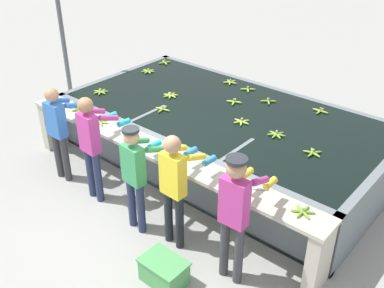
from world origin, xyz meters
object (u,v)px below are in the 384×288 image
worker_2 (136,170)px  banana_bunch_floating_1 (313,153)px  banana_bunch_floating_8 (242,121)px  worker_0 (59,126)px  banana_bunch_floating_11 (101,92)px  banana_bunch_ledge_1 (303,212)px  banana_bunch_floating_10 (320,111)px  banana_bunch_ledge_0 (100,122)px  banana_bunch_floating_0 (277,134)px  banana_bunch_floating_3 (268,101)px  banana_bunch_floating_6 (248,89)px  banana_bunch_floating_5 (148,71)px  worker_4 (236,208)px  banana_bunch_floating_7 (230,82)px  knife_0 (250,188)px  support_post_left (62,34)px  banana_bunch_floating_4 (165,62)px  worker_3 (175,182)px  crate (164,271)px  worker_1 (92,140)px  banana_bunch_ledge_2 (80,109)px  banana_bunch_floating_2 (163,109)px  banana_bunch_floating_12 (171,95)px  banana_bunch_floating_9 (234,102)px

worker_2 → banana_bunch_floating_1: 2.45m
banana_bunch_floating_8 → worker_0: bearing=-136.5°
banana_bunch_floating_11 → banana_bunch_ledge_1: size_ratio=1.00×
banana_bunch_floating_10 → banana_bunch_ledge_0: banana_bunch_ledge_0 is taller
banana_bunch_floating_0 → banana_bunch_floating_8: bearing=179.2°
banana_bunch_floating_3 → banana_bunch_floating_10: (0.86, 0.22, 0.00)m
banana_bunch_floating_3 → banana_bunch_floating_0: bearing=-52.3°
banana_bunch_floating_6 → banana_bunch_floating_5: bearing=-165.6°
banana_bunch_floating_1 → banana_bunch_ledge_0: banana_bunch_ledge_0 is taller
worker_4 → banana_bunch_floating_7: worker_4 is taller
worker_0 → knife_0: (3.18, 0.54, -0.01)m
banana_bunch_floating_0 → support_post_left: support_post_left is taller
banana_bunch_floating_4 → banana_bunch_floating_0: bearing=-19.5°
worker_3 → support_post_left: 4.92m
banana_bunch_floating_5 → knife_0: bearing=-28.0°
worker_3 → banana_bunch_ledge_0: (-2.03, 0.48, -0.03)m
crate → banana_bunch_floating_1: bearing=76.3°
worker_1 → banana_bunch_floating_6: bearing=79.7°
worker_0 → worker_2: bearing=-2.8°
banana_bunch_floating_8 → knife_0: bearing=-51.8°
banana_bunch_floating_4 → banana_bunch_floating_7: same height
worker_4 → banana_bunch_ledge_0: (-2.95, 0.49, -0.10)m
banana_bunch_floating_0 → banana_bunch_ledge_2: 3.24m
worker_1 → banana_bunch_floating_0: worker_1 is taller
banana_bunch_floating_6 → banana_bunch_floating_11: 2.67m
banana_bunch_floating_0 → banana_bunch_floating_3: 1.20m
banana_bunch_floating_2 → banana_bunch_floating_8: size_ratio=1.00×
banana_bunch_floating_4 → banana_bunch_ledge_0: banana_bunch_ledge_0 is taller
banana_bunch_floating_12 → banana_bunch_floating_0: bearing=-1.0°
worker_0 → crate: bearing=-12.2°
worker_2 → banana_bunch_floating_7: worker_2 is taller
worker_4 → knife_0: bearing=107.0°
worker_1 → banana_bunch_floating_0: (1.87, 1.96, -0.06)m
banana_bunch_ledge_2 → banana_bunch_ledge_0: bearing=-7.8°
banana_bunch_ledge_0 → banana_bunch_ledge_1: (3.50, 0.05, 0.00)m
banana_bunch_ledge_2 → worker_4: bearing=-9.2°
banana_bunch_ledge_0 → banana_bunch_ledge_2: size_ratio=0.99×
banana_bunch_floating_1 → banana_bunch_floating_9: 1.96m
banana_bunch_floating_6 → banana_bunch_floating_10: bearing=0.5°
worker_1 → worker_2: worker_1 is taller
worker_2 → worker_3: 0.61m
banana_bunch_floating_2 → banana_bunch_floating_11: (-1.36, -0.19, -0.00)m
worker_4 → banana_bunch_floating_5: 4.76m
banana_bunch_floating_7 → crate: size_ratio=0.50×
worker_1 → banana_bunch_floating_4: bearing=116.4°
worker_4 → banana_bunch_floating_2: bearing=149.7°
banana_bunch_floating_4 → banana_bunch_ledge_2: banana_bunch_ledge_2 is taller
worker_4 → crate: bearing=-132.9°
banana_bunch_floating_0 → worker_0: bearing=-144.2°
banana_bunch_floating_5 → knife_0: banana_bunch_floating_5 is taller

